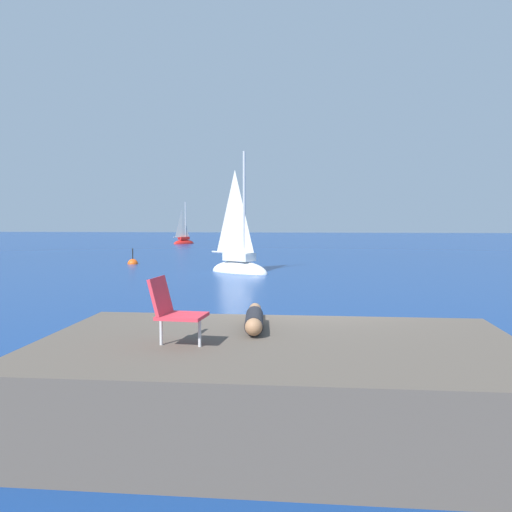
{
  "coord_description": "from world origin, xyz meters",
  "views": [
    {
      "loc": [
        0.14,
        -10.0,
        2.56
      ],
      "look_at": [
        -1.76,
        11.9,
        1.01
      ],
      "focal_mm": 39.12,
      "sensor_mm": 36.0,
      "label": 1
    }
  ],
  "objects_px": {
    "sailboat_far": "(184,241)",
    "marker_buoy": "(133,264)",
    "person_sunbather": "(254,319)",
    "sailboat_near": "(239,265)",
    "beach_chair": "(173,308)"
  },
  "relations": [
    {
      "from": "sailboat_near",
      "to": "person_sunbather",
      "type": "distance_m",
      "value": 18.01
    },
    {
      "from": "sailboat_near",
      "to": "person_sunbather",
      "type": "xyz_separation_m",
      "value": [
        2.31,
        -17.84,
        0.85
      ]
    },
    {
      "from": "beach_chair",
      "to": "marker_buoy",
      "type": "relative_size",
      "value": 0.71
    },
    {
      "from": "person_sunbather",
      "to": "sailboat_far",
      "type": "bearing_deg",
      "value": 9.13
    },
    {
      "from": "sailboat_far",
      "to": "person_sunbather",
      "type": "bearing_deg",
      "value": -125.36
    },
    {
      "from": "sailboat_near",
      "to": "marker_buoy",
      "type": "height_order",
      "value": "sailboat_near"
    },
    {
      "from": "sailboat_far",
      "to": "person_sunbather",
      "type": "height_order",
      "value": "sailboat_far"
    },
    {
      "from": "sailboat_far",
      "to": "marker_buoy",
      "type": "xyz_separation_m",
      "value": [
        2.13,
        -22.54,
        -0.23
      ]
    },
    {
      "from": "sailboat_near",
      "to": "sailboat_far",
      "type": "xyz_separation_m",
      "value": [
        -8.41,
        26.63,
        -0.09
      ]
    },
    {
      "from": "person_sunbather",
      "to": "marker_buoy",
      "type": "distance_m",
      "value": 23.59
    },
    {
      "from": "person_sunbather",
      "to": "beach_chair",
      "type": "relative_size",
      "value": 2.21
    },
    {
      "from": "sailboat_far",
      "to": "beach_chair",
      "type": "distance_m",
      "value": 46.7
    },
    {
      "from": "sailboat_near",
      "to": "beach_chair",
      "type": "bearing_deg",
      "value": -51.81
    },
    {
      "from": "sailboat_near",
      "to": "beach_chair",
      "type": "relative_size",
      "value": 7.57
    },
    {
      "from": "sailboat_far",
      "to": "marker_buoy",
      "type": "distance_m",
      "value": 22.64
    }
  ]
}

